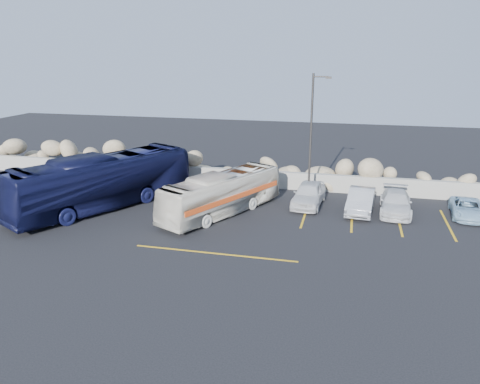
% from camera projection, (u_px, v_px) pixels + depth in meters
% --- Properties ---
extents(ground, '(90.00, 90.00, 0.00)m').
position_uv_depth(ground, '(234.00, 257.00, 21.85)').
color(ground, black).
rests_on(ground, ground).
extents(seawall, '(60.00, 0.40, 1.20)m').
position_uv_depth(seawall, '(276.00, 180.00, 32.85)').
color(seawall, gray).
rests_on(seawall, ground).
extents(riprap_pile, '(54.00, 2.80, 2.60)m').
position_uv_depth(riprap_pile, '(279.00, 166.00, 33.76)').
color(riprap_pile, '#9B8965').
rests_on(riprap_pile, ground).
extents(parking_lines, '(18.16, 9.36, 0.01)m').
position_uv_depth(parking_lines, '(339.00, 225.00, 25.98)').
color(parking_lines, gold).
rests_on(parking_lines, ground).
extents(lamppost, '(1.14, 0.18, 8.00)m').
position_uv_depth(lamppost, '(312.00, 135.00, 28.88)').
color(lamppost, '#322F2D').
rests_on(lamppost, ground).
extents(vintage_bus, '(5.75, 8.82, 2.46)m').
position_uv_depth(vintage_bus, '(222.00, 194.00, 27.44)').
color(vintage_bus, silver).
rests_on(vintage_bus, ground).
extents(tour_coach, '(8.04, 11.79, 3.31)m').
position_uv_depth(tour_coach, '(102.00, 182.00, 28.41)').
color(tour_coach, black).
rests_on(tour_coach, ground).
extents(car_a, '(2.06, 4.43, 1.47)m').
position_uv_depth(car_a, '(309.00, 194.00, 29.09)').
color(car_a, silver).
rests_on(car_a, ground).
extents(car_b, '(1.84, 4.32, 1.39)m').
position_uv_depth(car_b, '(361.00, 201.00, 27.89)').
color(car_b, '#B4B5B9').
rests_on(car_b, ground).
extents(car_c, '(1.98, 4.42, 1.26)m').
position_uv_depth(car_c, '(396.00, 203.00, 27.75)').
color(car_c, silver).
rests_on(car_c, ground).
extents(car_d, '(2.01, 3.84, 1.03)m').
position_uv_depth(car_d, '(467.00, 208.00, 27.06)').
color(car_d, '#9BC2DC').
rests_on(car_d, ground).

